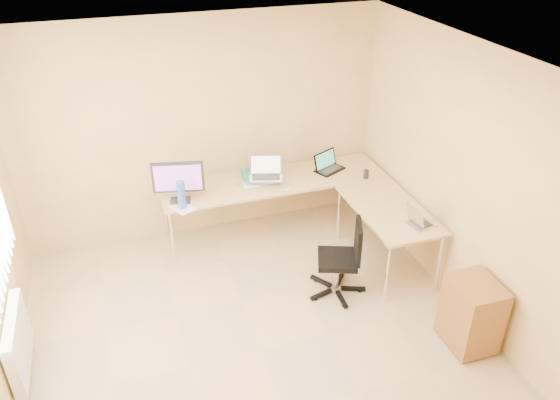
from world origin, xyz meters
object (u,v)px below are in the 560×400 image
object	(u,v)px
desk_fan	(184,175)
laptop_return	(422,216)
desk_main	(274,206)
monitor	(179,182)
desk_return	(386,236)
mug	(200,187)
laptop_center	(266,169)
cabinet	(472,313)
keyboard	(261,182)
water_bottle	(181,195)
laptop_black	(330,162)
office_chair	(338,252)

from	to	relation	value
desk_fan	laptop_return	distance (m)	2.67
desk_main	desk_fan	distance (m)	1.15
desk_main	monitor	bearing A→B (deg)	-172.24
desk_return	mug	world-z (taller)	mug
laptop_center	cabinet	size ratio (longest dim) A/B	0.57
keyboard	laptop_return	bearing A→B (deg)	-51.62
monitor	water_bottle	world-z (taller)	monitor
water_bottle	laptop_return	size ratio (longest dim) A/B	1.10
desk_main	desk_fan	size ratio (longest dim) A/B	10.47
keyboard	water_bottle	distance (m)	1.00
laptop_return	cabinet	size ratio (longest dim) A/B	0.43
keyboard	mug	size ratio (longest dim) A/B	4.71
laptop_black	laptop_return	distance (m)	1.48
desk_return	desk_fan	xyz separation A→B (m)	(-1.99, 1.20, 0.49)
desk_main	laptop_black	distance (m)	0.86
laptop_center	laptop_return	bearing A→B (deg)	-31.35
keyboard	cabinet	world-z (taller)	keyboard
desk_return	desk_fan	bearing A→B (deg)	148.94
monitor	mug	bearing A→B (deg)	45.81
laptop_return	cabinet	distance (m)	1.07
office_chair	cabinet	size ratio (longest dim) A/B	1.28
desk_return	laptop_center	size ratio (longest dim) A/B	3.40
monitor	office_chair	distance (m)	1.85
desk_fan	desk_return	bearing A→B (deg)	-18.81
laptop_center	desk_main	bearing A→B (deg)	33.72
keyboard	desk_fan	xyz separation A→B (m)	(-0.85, 0.23, 0.12)
monitor	keyboard	xyz separation A→B (m)	(0.96, 0.13, -0.23)
water_bottle	office_chair	distance (m)	1.75
laptop_black	water_bottle	size ratio (longest dim) A/B	1.11
keyboard	cabinet	distance (m)	2.69
desk_main	water_bottle	size ratio (longest dim) A/B	8.35
desk_return	water_bottle	bearing A→B (deg)	161.51
water_bottle	laptop_return	bearing A→B (deg)	-25.99
mug	laptop_return	xyz separation A→B (m)	(2.00, -1.40, 0.05)
office_chair	cabinet	distance (m)	1.38
laptop_black	desk_fan	xyz separation A→B (m)	(-1.74, 0.18, 0.02)
water_bottle	cabinet	world-z (taller)	water_bottle
laptop_center	cabinet	bearing A→B (deg)	-45.59
desk_main	monitor	size ratio (longest dim) A/B	4.77
desk_return	laptop_center	xyz separation A→B (m)	(-1.08, 0.97, 0.55)
mug	office_chair	xyz separation A→B (m)	(1.14, -1.29, -0.27)
water_bottle	desk_return	bearing A→B (deg)	-18.49
water_bottle	office_chair	world-z (taller)	water_bottle
mug	laptop_return	world-z (taller)	laptop_return
desk_main	keyboard	world-z (taller)	keyboard
office_chair	laptop_black	bearing A→B (deg)	92.14
laptop_return	monitor	bearing A→B (deg)	49.92
laptop_black	water_bottle	world-z (taller)	water_bottle
laptop_center	keyboard	bearing A→B (deg)	-169.96
monitor	laptop_return	world-z (taller)	monitor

